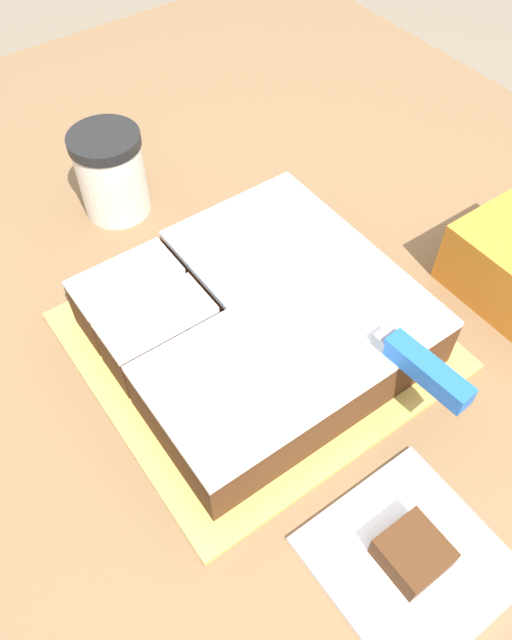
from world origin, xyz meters
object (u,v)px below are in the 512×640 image
knife (399,349)px  brownie (413,553)px  cake (259,320)px  cake_board (256,340)px  coffee_cup (111,173)px

knife → brownie: bearing=139.2°
knife → cake: bearing=22.5°
knife → brownie: (0.14, -0.10, -0.06)m
cake_board → coffee_cup: bearing=-176.1°
cake_board → cake: bearing=45.2°
cake → brownie: size_ratio=5.74×
coffee_cup → knife: bearing=12.0°
cake_board → cake: size_ratio=1.18×
cake_board → cake: 0.04m
cake_board → coffee_cup: (-0.29, -0.02, 0.06)m
cake_board → cake: cake is taller
knife → coffee_cup: bearing=7.3°
coffee_cup → brownie: coffee_cup is taller
cake → coffee_cup: bearing=-175.6°
brownie → cake_board: bearing=173.7°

